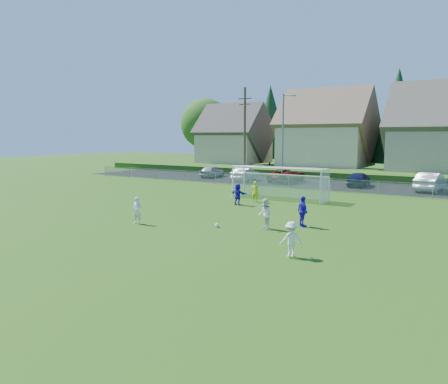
{
  "coord_description": "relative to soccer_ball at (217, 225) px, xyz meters",
  "views": [
    {
      "loc": [
        14.4,
        -14.48,
        4.86
      ],
      "look_at": [
        0.0,
        8.0,
        1.4
      ],
      "focal_mm": 35.0,
      "sensor_mm": 36.0,
      "label": 1
    }
  ],
  "objects": [
    {
      "name": "utility_pole",
      "position": [
        -11.26,
        22.43,
        5.04
      ],
      "size": [
        1.6,
        0.26,
        10.0
      ],
      "color": "#473321",
      "rests_on": "ground"
    },
    {
      "name": "car_b",
      "position": [
        -10.7,
        21.67,
        0.59
      ],
      "size": [
        1.71,
        4.35,
        1.41
      ],
      "primitive_type": "imported",
      "rotation": [
        0.0,
        0.0,
        3.19
      ],
      "color": "silver",
      "rests_on": "ground"
    },
    {
      "name": "tree_row",
      "position": [
        -0.71,
        44.17,
        6.8
      ],
      "size": [
        65.98,
        12.36,
        13.8
      ],
      "color": "#382616",
      "rests_on": "ground"
    },
    {
      "name": "player_blue_a",
      "position": [
        3.78,
        2.6,
        0.72
      ],
      "size": [
        1.0,
        0.94,
        1.66
      ],
      "primitive_type": "imported",
      "rotation": [
        0.0,
        0.0,
        2.44
      ],
      "color": "#2813B8",
      "rests_on": "ground"
    },
    {
      "name": "car_c",
      "position": [
        -6.33,
        22.76,
        0.62
      ],
      "size": [
        2.44,
        5.27,
        1.46
      ],
      "primitive_type": "imported",
      "rotation": [
        0.0,
        0.0,
        3.14
      ],
      "color": "#610D0B",
      "rests_on": "ground"
    },
    {
      "name": "chainlink_fence",
      "position": [
        -1.76,
        17.43,
        0.52
      ],
      "size": [
        52.06,
        0.06,
        1.2
      ],
      "color": "gray",
      "rests_on": "ground"
    },
    {
      "name": "ground",
      "position": [
        -1.76,
        -4.57,
        -0.11
      ],
      "size": [
        160.0,
        160.0,
        0.0
      ],
      "primitive_type": "plane",
      "color": "#193D0C",
      "rests_on": "ground"
    },
    {
      "name": "player_white_b",
      "position": [
        2.37,
        0.94,
        0.7
      ],
      "size": [
        0.96,
        0.99,
        1.61
      ],
      "primitive_type": "imported",
      "rotation": [
        0.0,
        0.0,
        -0.93
      ],
      "color": "white",
      "rests_on": "ground"
    },
    {
      "name": "soccer_ball",
      "position": [
        0.0,
        0.0,
        0.0
      ],
      "size": [
        0.22,
        0.22,
        0.22
      ],
      "primitive_type": "sphere",
      "color": "white",
      "rests_on": "ground"
    },
    {
      "name": "player_white_c",
      "position": [
        5.66,
        -3.13,
        0.61
      ],
      "size": [
        1.04,
        1.02,
        1.44
      ],
      "primitive_type": "imported",
      "rotation": [
        0.0,
        0.0,
        3.89
      ],
      "color": "white",
      "rests_on": "ground"
    },
    {
      "name": "houses_row",
      "position": [
        0.22,
        37.9,
        7.22
      ],
      "size": [
        53.9,
        11.45,
        13.27
      ],
      "color": "tan",
      "rests_on": "ground"
    },
    {
      "name": "car_a",
      "position": [
        -16.07,
        23.13,
        0.58
      ],
      "size": [
        2.1,
        4.2,
        1.37
      ],
      "primitive_type": "imported",
      "rotation": [
        0.0,
        0.0,
        3.26
      ],
      "color": "#A9ABB1",
      "rests_on": "ground"
    },
    {
      "name": "car_f",
      "position": [
        7.42,
        22.73,
        0.71
      ],
      "size": [
        2.2,
        5.13,
        1.64
      ],
      "primitive_type": "imported",
      "rotation": [
        0.0,
        0.0,
        3.05
      ],
      "color": "silver",
      "rests_on": "ground"
    },
    {
      "name": "player_white_a",
      "position": [
        -4.22,
        -1.64,
        0.64
      ],
      "size": [
        0.63,
        0.5,
        1.5
      ],
      "primitive_type": "imported",
      "rotation": [
        0.0,
        0.0,
        0.29
      ],
      "color": "white",
      "rests_on": "ground"
    },
    {
      "name": "asphalt_lot",
      "position": [
        -1.76,
        22.93,
        -0.1
      ],
      "size": [
        60.0,
        60.0,
        0.0
      ],
      "primitive_type": "plane",
      "color": "black",
      "rests_on": "ground"
    },
    {
      "name": "soccer_goal",
      "position": [
        -1.76,
        11.48,
        1.52
      ],
      "size": [
        7.42,
        1.9,
        2.5
      ],
      "color": "white",
      "rests_on": "ground"
    },
    {
      "name": "car_e",
      "position": [
        1.05,
        23.03,
        0.6
      ],
      "size": [
        1.94,
        4.26,
        1.42
      ],
      "primitive_type": "imported",
      "rotation": [
        0.0,
        0.0,
        3.21
      ],
      "color": "#121940",
      "rests_on": "ground"
    },
    {
      "name": "goalkeeper",
      "position": [
        -2.56,
        8.93,
        0.66
      ],
      "size": [
        0.57,
        0.38,
        1.54
      ],
      "primitive_type": "imported",
      "rotation": [
        0.0,
        0.0,
        3.17
      ],
      "color": "#B8E21A",
      "rests_on": "ground"
    },
    {
      "name": "player_blue_b",
      "position": [
        -2.92,
        7.05,
        0.65
      ],
      "size": [
        1.48,
        0.76,
        1.53
      ],
      "primitive_type": "imported",
      "rotation": [
        0.0,
        0.0,
        2.92
      ],
      "color": "#2813B8",
      "rests_on": "ground"
    },
    {
      "name": "grass_embankment",
      "position": [
        -1.76,
        30.43,
        0.29
      ],
      "size": [
        70.0,
        6.0,
        0.8
      ],
      "primitive_type": "cube",
      "color": "#1E420F",
      "rests_on": "ground"
    },
    {
      "name": "streetlight",
      "position": [
        -6.2,
        21.43,
        4.73
      ],
      "size": [
        1.38,
        0.18,
        9.0
      ],
      "color": "slate",
      "rests_on": "ground"
    }
  ]
}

